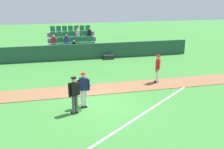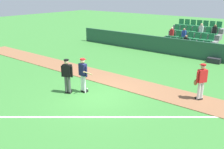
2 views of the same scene
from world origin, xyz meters
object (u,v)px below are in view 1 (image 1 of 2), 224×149
(runner_red_jersey, at_px, (158,68))
(equipment_bag, at_px, (109,57))
(batter_navy_jersey, at_px, (84,89))
(baseball, at_px, (81,104))
(umpire_home_plate, at_px, (74,93))

(runner_red_jersey, relative_size, equipment_bag, 1.96)
(batter_navy_jersey, xyz_separation_m, baseball, (-0.13, 0.39, -0.93))
(umpire_home_plate, xyz_separation_m, runner_red_jersey, (5.43, 3.24, -0.04))
(umpire_home_plate, distance_m, baseball, 1.41)
(umpire_home_plate, height_order, equipment_bag, umpire_home_plate)
(batter_navy_jersey, xyz_separation_m, equipment_bag, (3.45, 9.52, -0.79))
(runner_red_jersey, bearing_deg, batter_navy_jersey, -151.57)
(baseball, height_order, equipment_bag, equipment_bag)
(equipment_bag, bearing_deg, baseball, -111.40)
(batter_navy_jersey, xyz_separation_m, runner_red_jersey, (4.92, 2.66, -0.01))
(batter_navy_jersey, distance_m, runner_red_jersey, 5.59)
(equipment_bag, bearing_deg, batter_navy_jersey, -109.90)
(umpire_home_plate, bearing_deg, runner_red_jersey, 30.82)
(runner_red_jersey, bearing_deg, umpire_home_plate, -149.18)
(runner_red_jersey, xyz_separation_m, baseball, (-5.05, -2.28, -0.93))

